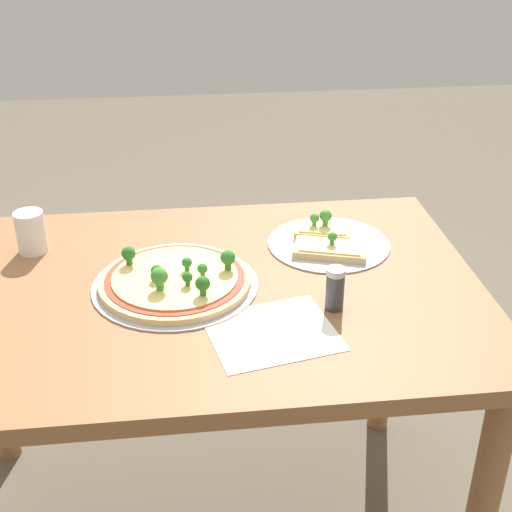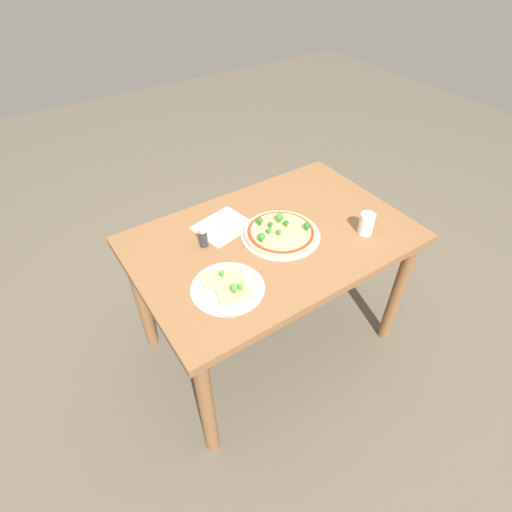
{
  "view_description": "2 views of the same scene",
  "coord_description": "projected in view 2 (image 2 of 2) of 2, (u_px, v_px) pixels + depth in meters",
  "views": [
    {
      "loc": [
        0.02,
        1.27,
        1.48
      ],
      "look_at": [
        -0.14,
        -0.08,
        0.74
      ],
      "focal_mm": 50.0,
      "sensor_mm": 36.0,
      "label": 1
    },
    {
      "loc": [
        -0.8,
        -1.07,
        1.81
      ],
      "look_at": [
        -0.14,
        -0.08,
        0.74
      ],
      "focal_mm": 28.0,
      "sensor_mm": 36.0,
      "label": 2
    }
  ],
  "objects": [
    {
      "name": "ground_plane",
      "position": [
        269.0,
        338.0,
        2.2
      ],
      "size": [
        8.0,
        8.0,
        0.0
      ],
      "primitive_type": "plane",
      "color": "brown"
    },
    {
      "name": "pizza_tray_slice",
      "position": [
        228.0,
        286.0,
        1.49
      ],
      "size": [
        0.28,
        0.28,
        0.06
      ],
      "color": "#A3A3A8",
      "rests_on": "dining_table"
    },
    {
      "name": "condiment_shaker",
      "position": [
        203.0,
        237.0,
        1.65
      ],
      "size": [
        0.04,
        0.04,
        0.09
      ],
      "color": "#333338",
      "rests_on": "dining_table"
    },
    {
      "name": "paper_menu",
      "position": [
        223.0,
        226.0,
        1.77
      ],
      "size": [
        0.27,
        0.24,
        0.0
      ],
      "primitive_type": "cube",
      "rotation": [
        0.0,
        0.0,
        0.21
      ],
      "color": "white",
      "rests_on": "dining_table"
    },
    {
      "name": "drinking_cup",
      "position": [
        366.0,
        224.0,
        1.71
      ],
      "size": [
        0.06,
        0.06,
        0.1
      ],
      "primitive_type": "cylinder",
      "color": "white",
      "rests_on": "dining_table"
    },
    {
      "name": "pizza_tray_whole",
      "position": [
        280.0,
        232.0,
        1.72
      ],
      "size": [
        0.34,
        0.34,
        0.07
      ],
      "color": "#A3A3A8",
      "rests_on": "dining_table"
    },
    {
      "name": "dining_table",
      "position": [
        272.0,
        254.0,
        1.79
      ],
      "size": [
        1.2,
        0.79,
        0.72
      ],
      "color": "brown",
      "rests_on": "ground_plane"
    }
  ]
}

